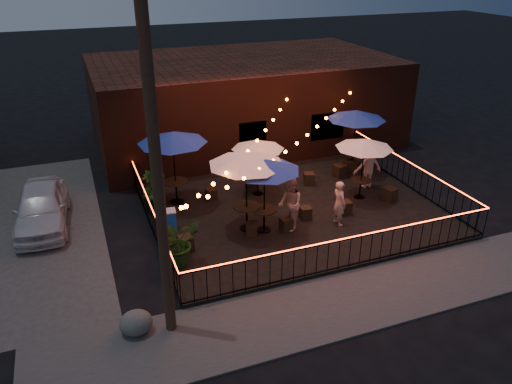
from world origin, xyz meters
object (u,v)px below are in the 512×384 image
cafe_table_0 (246,160)px  cafe_table_1 (172,138)px  cafe_table_3 (258,146)px  cafe_table_4 (364,145)px  cafe_table_2 (265,166)px  cooler (168,221)px  utility_pole (158,184)px  cafe_table_5 (356,116)px  boulder (136,323)px

cafe_table_0 → cafe_table_1: size_ratio=0.93×
cafe_table_3 → cafe_table_4: size_ratio=1.04×
cafe_table_2 → cafe_table_3: 2.79m
cafe_table_2 → cafe_table_4: (4.28, 1.03, -0.21)m
cafe_table_2 → cooler: size_ratio=3.39×
utility_pole → cafe_table_4: size_ratio=3.44×
cafe_table_3 → cafe_table_2: bearing=-106.8°
cafe_table_3 → cooler: cafe_table_3 is taller
cafe_table_5 → cafe_table_1: bearing=-178.0°
cafe_table_5 → boulder: (-10.03, -6.69, -2.22)m
cafe_table_2 → boulder: cafe_table_2 is taller
utility_pole → boulder: (-0.83, 0.14, -3.67)m
utility_pole → cafe_table_0: 5.28m
cafe_table_1 → cafe_table_5: 7.57m
cafe_table_2 → cafe_table_5: size_ratio=0.91×
cafe_table_0 → cafe_table_1: (-1.75, 2.77, 0.01)m
cooler → cafe_table_0: bearing=-12.6°
cafe_table_5 → cafe_table_3: bearing=-171.3°
cafe_table_2 → cafe_table_0: bearing=146.9°
cafe_table_4 → boulder: (-8.99, -4.38, -1.93)m
cafe_table_1 → cafe_table_3: cafe_table_1 is taller
cooler → boulder: (-1.73, -4.46, -0.20)m
cafe_table_5 → cafe_table_2: bearing=-147.8°
cafe_table_4 → cafe_table_5: bearing=65.9°
utility_pole → cooler: 5.84m
utility_pole → cooler: size_ratio=10.68×
cafe_table_1 → cafe_table_2: cafe_table_1 is taller
boulder → utility_pole: bearing=-9.9°
utility_pole → cafe_table_2: 5.44m
utility_pole → cooler: bearing=78.9°
cafe_table_1 → cafe_table_4: bearing=-17.5°
cafe_table_1 → cafe_table_3: size_ratio=1.26×
cafe_table_3 → boulder: size_ratio=2.84×
boulder → cafe_table_4: bearing=26.0°
cafe_table_0 → cafe_table_4: size_ratio=1.22×
cooler → boulder: cooler is taller
cafe_table_4 → cooler: size_ratio=3.11×
utility_pole → cafe_table_3: 7.95m
cafe_table_0 → cafe_table_4: cafe_table_0 is taller
boulder → cooler: bearing=68.8°
cafe_table_1 → cafe_table_2: 3.82m
cafe_table_3 → cooler: (-3.78, -1.54, -1.58)m
cafe_table_1 → cooler: (-0.74, -1.97, -2.10)m
cafe_table_2 → cafe_table_5: (5.32, 3.34, 0.09)m
cafe_table_0 → boulder: 6.04m
cafe_table_1 → cafe_table_5: size_ratio=1.10×
cafe_table_3 → cooler: size_ratio=3.24×
cafe_table_1 → cafe_table_4: (6.52, -2.06, -0.37)m
cafe_table_5 → cooler: (-8.30, -2.23, -2.03)m
cafe_table_2 → cafe_table_4: size_ratio=1.09×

